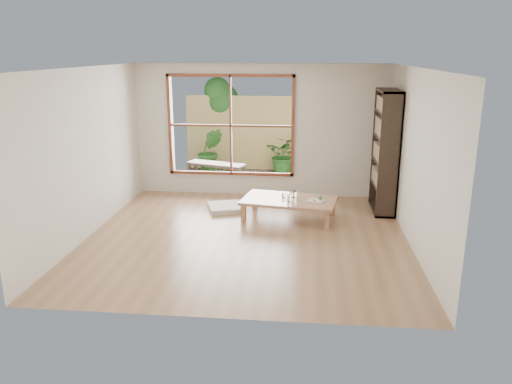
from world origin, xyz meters
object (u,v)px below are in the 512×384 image
bookshelf (385,152)px  low_table (289,201)px  food_tray (317,200)px  garden_bench (216,166)px

bookshelf → low_table: bearing=-159.5°
bookshelf → food_tray: size_ratio=6.52×
low_table → garden_bench: bearing=136.0°
low_table → food_tray: (0.47, -0.09, 0.06)m
bookshelf → garden_bench: (-3.37, 1.68, -0.72)m
garden_bench → bookshelf: bearing=-8.5°
food_tray → low_table: bearing=-166.1°
food_tray → garden_bench: (-2.17, 2.39, 0.01)m
low_table → bookshelf: size_ratio=0.79×
bookshelf → food_tray: bookshelf is taller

